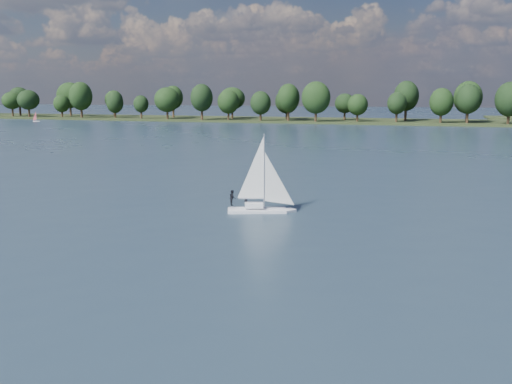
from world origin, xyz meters
TOP-DOWN VIEW (x-y plane):
  - ground at (0.00, 100.00)m, footprint 700.00×700.00m
  - far_shore at (0.00, 212.00)m, footprint 660.00×40.00m
  - sailboat at (11.24, 35.24)m, footprint 6.38×3.62m
  - dinghy_pink at (-125.79, 177.31)m, footprint 2.91×2.02m
  - treeline at (-17.12, 208.30)m, footprint 562.83×74.68m

SIDE VIEW (x-z plane):
  - ground at x=0.00m, z-range 0.00..0.00m
  - far_shore at x=0.00m, z-range -0.75..0.75m
  - dinghy_pink at x=-125.79m, z-range -1.14..3.19m
  - sailboat at x=11.24m, z-range -1.79..6.31m
  - treeline at x=-17.12m, z-range -0.71..16.96m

